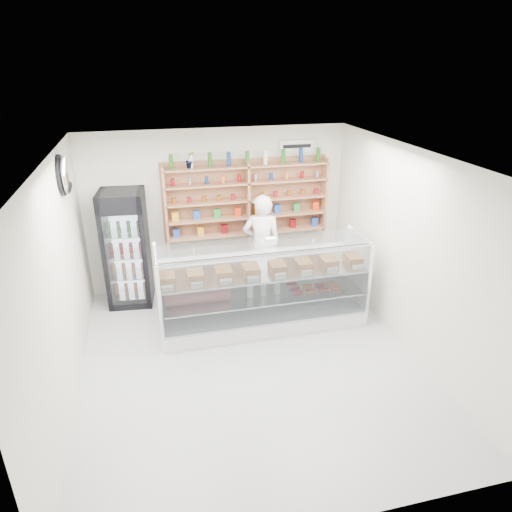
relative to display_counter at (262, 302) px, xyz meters
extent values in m
plane|color=#B8B9BE|center=(-0.40, -0.91, -0.37)|extent=(5.00, 5.00, 0.00)
plane|color=white|center=(-0.40, -0.91, 2.43)|extent=(5.00, 5.00, 0.00)
plane|color=silver|center=(-0.40, 1.59, 1.03)|extent=(4.50, 0.00, 4.50)
plane|color=silver|center=(-0.40, -3.41, 1.03)|extent=(4.50, 0.00, 4.50)
plane|color=silver|center=(-2.65, -0.91, 1.03)|extent=(0.00, 5.00, 5.00)
plane|color=silver|center=(1.85, -0.91, 1.03)|extent=(0.00, 5.00, 5.00)
cube|color=white|center=(0.00, -0.01, -0.24)|extent=(3.14, 0.89, 0.26)
cube|color=white|center=(0.00, 0.40, 0.22)|extent=(3.14, 0.05, 0.66)
cube|color=silver|center=(0.00, -0.01, 0.16)|extent=(3.01, 0.78, 0.02)
cube|color=silver|center=(0.00, -0.01, 0.55)|extent=(3.07, 0.82, 0.02)
cube|color=silver|center=(0.00, -0.44, 0.44)|extent=(3.07, 0.13, 1.09)
cube|color=silver|center=(0.00, -0.07, 0.99)|extent=(3.07, 0.62, 0.01)
imported|color=white|center=(0.25, 1.03, 0.52)|extent=(0.73, 0.57, 1.79)
cube|color=black|center=(-1.99, 1.23, 0.60)|extent=(0.76, 0.74, 1.94)
cube|color=#2D0431|center=(-1.95, 0.91, 1.42)|extent=(0.68, 0.10, 0.27)
cube|color=silver|center=(-1.95, 0.90, 0.51)|extent=(0.58, 0.07, 1.53)
cube|color=#A8714F|center=(-1.30, 1.43, 1.22)|extent=(0.04, 0.28, 1.33)
cube|color=#A8714F|center=(0.10, 1.43, 1.22)|extent=(0.04, 0.28, 1.33)
cube|color=#A8714F|center=(1.50, 1.43, 1.22)|extent=(0.04, 0.28, 1.33)
cube|color=#A8714F|center=(0.10, 1.43, 0.63)|extent=(2.80, 0.28, 0.03)
cube|color=#A8714F|center=(0.10, 1.43, 0.93)|extent=(2.80, 0.28, 0.03)
cube|color=#A8714F|center=(0.10, 1.43, 1.23)|extent=(2.80, 0.28, 0.03)
cube|color=#A8714F|center=(0.10, 1.43, 1.53)|extent=(2.80, 0.28, 0.03)
cube|color=#A8714F|center=(0.10, 1.43, 1.81)|extent=(2.80, 0.28, 0.03)
imported|color=#1E6626|center=(-0.85, 1.43, 1.96)|extent=(0.16, 0.14, 0.27)
ellipsoid|color=silver|center=(-2.57, 0.29, 2.08)|extent=(0.15, 0.50, 0.50)
cube|color=white|center=(1.00, 1.56, 2.08)|extent=(0.62, 0.03, 0.20)
camera|label=1|loc=(-1.55, -5.96, 3.50)|focal=32.00mm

